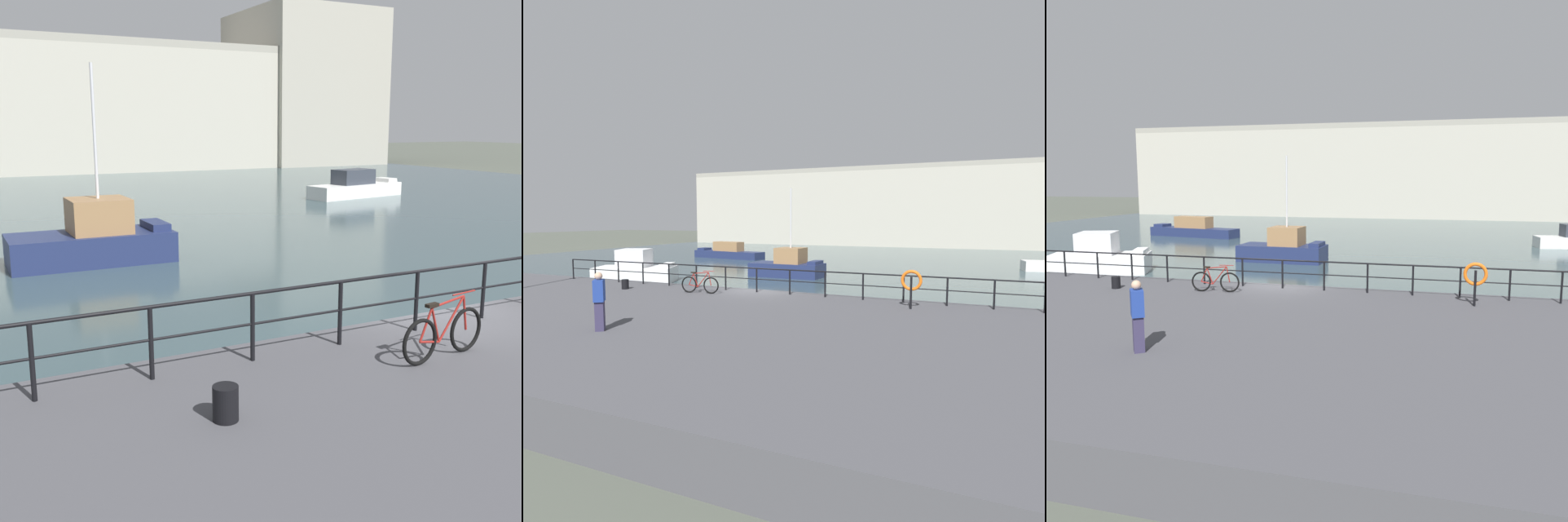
{
  "view_description": "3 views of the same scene",
  "coord_description": "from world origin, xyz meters",
  "views": [
    {
      "loc": [
        -8.55,
        -8.99,
        4.55
      ],
      "look_at": [
        -1.63,
        4.36,
        1.34
      ],
      "focal_mm": 44.24,
      "sensor_mm": 36.0,
      "label": 1
    },
    {
      "loc": [
        9.52,
        -18.48,
        4.24
      ],
      "look_at": [
        0.31,
        2.23,
        2.16
      ],
      "focal_mm": 31.6,
      "sensor_mm": 36.0,
      "label": 2
    },
    {
      "loc": [
        6.44,
        -19.54,
        5.01
      ],
      "look_at": [
        0.02,
        3.8,
        1.39
      ],
      "focal_mm": 37.43,
      "sensor_mm": 36.0,
      "label": 3
    }
  ],
  "objects": [
    {
      "name": "parked_bicycle",
      "position": [
        -1.8,
        -2.0,
        1.43
      ],
      "size": [
        1.76,
        0.28,
        0.98
      ],
      "rotation": [
        0.0,
        0.0,
        0.13
      ],
      "color": "black",
      "rests_on": "quay_promenade"
    },
    {
      "name": "moored_cabin_cruiser",
      "position": [
        -3.8,
        12.25,
        0.79
      ],
      "size": [
        5.34,
        2.43,
        6.44
      ],
      "rotation": [
        0.0,
        0.0,
        -0.02
      ],
      "color": "navy",
      "rests_on": "water_basin"
    },
    {
      "name": "ground_plane",
      "position": [
        0.0,
        0.0,
        0.0
      ],
      "size": [
        240.0,
        240.0,
        0.0
      ],
      "primitive_type": "plane",
      "color": "#4C5147"
    },
    {
      "name": "life_ring_stand",
      "position": [
        7.09,
        -1.82,
        2.01
      ],
      "size": [
        0.75,
        0.16,
        1.4
      ],
      "color": "black",
      "rests_on": "quay_promenade"
    },
    {
      "name": "standing_person",
      "position": [
        -0.61,
        -8.76,
        1.9
      ],
      "size": [
        0.49,
        0.52,
        1.69
      ],
      "rotation": [
        0.0,
        0.0,
        0.65
      ],
      "color": "#332D4C",
      "rests_on": "quay_promenade"
    },
    {
      "name": "moored_white_yacht",
      "position": [
        -16.13,
        24.31,
        0.64
      ],
      "size": [
        8.54,
        3.13,
        1.77
      ],
      "rotation": [
        0.0,
        0.0,
        2.98
      ],
      "color": "navy",
      "rests_on": "water_basin"
    },
    {
      "name": "mooring_bollard",
      "position": [
        -5.61,
        -2.4,
        1.26
      ],
      "size": [
        0.32,
        0.32,
        0.44
      ],
      "primitive_type": "cylinder",
      "color": "black",
      "rests_on": "quay_promenade"
    },
    {
      "name": "moored_green_narrowboat",
      "position": [
        -12.18,
        5.62,
        0.8
      ],
      "size": [
        5.73,
        4.23,
        2.2
      ],
      "rotation": [
        0.0,
        0.0,
        0.38
      ],
      "color": "white",
      "rests_on": "water_basin"
    },
    {
      "name": "quay_railing",
      "position": [
        1.11,
        -0.75,
        1.77
      ],
      "size": [
        23.79,
        0.07,
        1.08
      ],
      "color": "black",
      "rests_on": "quay_promenade"
    },
    {
      "name": "harbor_building",
      "position": [
        7.09,
        57.86,
        6.42
      ],
      "size": [
        77.09,
        15.25,
        16.97
      ],
      "color": "#B2AD9E",
      "rests_on": "ground_plane"
    },
    {
      "name": "quay_promenade",
      "position": [
        0.0,
        -6.5,
        0.52
      ],
      "size": [
        56.0,
        13.0,
        1.04
      ],
      "primitive_type": "cube",
      "color": "#47474C",
      "rests_on": "ground_plane"
    },
    {
      "name": "water_basin",
      "position": [
        0.0,
        30.2,
        0.01
      ],
      "size": [
        80.0,
        60.0,
        0.01
      ],
      "primitive_type": "cube",
      "color": "#33474C",
      "rests_on": "ground_plane"
    }
  ]
}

